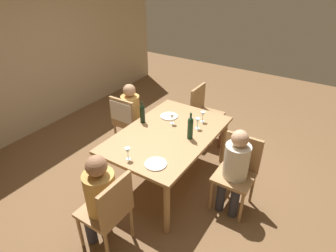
{
  "coord_description": "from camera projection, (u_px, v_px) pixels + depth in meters",
  "views": [
    {
      "loc": [
        -2.56,
        -1.65,
        2.66
      ],
      "look_at": [
        0.0,
        0.0,
        0.86
      ],
      "focal_mm": 30.08,
      "sensor_mm": 36.0,
      "label": 1
    }
  ],
  "objects": [
    {
      "name": "wine_glass_far",
      "position": [
        128.0,
        151.0,
        3.06
      ],
      "size": [
        0.07,
        0.07,
        0.15
      ],
      "color": "silver",
      "rests_on": "dining_table"
    },
    {
      "name": "chair_near",
      "position": [
        238.0,
        168.0,
        3.33
      ],
      "size": [
        0.44,
        0.44,
        0.92
      ],
      "rotation": [
        0.0,
        0.0,
        1.57
      ],
      "color": "#A87F51",
      "rests_on": "ground_plane"
    },
    {
      "name": "wine_bottle_tall_green",
      "position": [
        190.0,
        127.0,
        3.4
      ],
      "size": [
        0.07,
        0.07,
        0.35
      ],
      "color": "#19381E",
      "rests_on": "dining_table"
    },
    {
      "name": "ground_plane",
      "position": [
        168.0,
        178.0,
        3.97
      ],
      "size": [
        10.0,
        10.0,
        0.0
      ],
      "primitive_type": "plane",
      "color": "brown"
    },
    {
      "name": "wine_bottle_dark_red",
      "position": [
        142.0,
        113.0,
        3.75
      ],
      "size": [
        0.07,
        0.07,
        0.3
      ],
      "color": "black",
      "rests_on": "dining_table"
    },
    {
      "name": "dinner_plate_host",
      "position": [
        169.0,
        116.0,
        3.95
      ],
      "size": [
        0.25,
        0.25,
        0.01
      ],
      "primitive_type": "cylinder",
      "color": "silver",
      "rests_on": "dining_table"
    },
    {
      "name": "person_woman_host",
      "position": [
        99.0,
        195.0,
        2.77
      ],
      "size": [
        0.31,
        0.35,
        1.14
      ],
      "color": "#33333D",
      "rests_on": "ground_plane"
    },
    {
      "name": "wine_glass_near_left",
      "position": [
        203.0,
        115.0,
        3.78
      ],
      "size": [
        0.07,
        0.07,
        0.15
      ],
      "color": "silver",
      "rests_on": "dining_table"
    },
    {
      "name": "person_man_bearded",
      "position": [
        235.0,
        166.0,
        3.2
      ],
      "size": [
        0.33,
        0.29,
        1.09
      ],
      "rotation": [
        0.0,
        0.0,
        1.57
      ],
      "color": "#33333D",
      "rests_on": "ground_plane"
    },
    {
      "name": "wine_glass_centre",
      "position": [
        172.0,
        117.0,
        3.74
      ],
      "size": [
        0.07,
        0.07,
        0.15
      ],
      "color": "silver",
      "rests_on": "dining_table"
    },
    {
      "name": "handbag",
      "position": [
        226.0,
        139.0,
        4.63
      ],
      "size": [
        0.29,
        0.15,
        0.22
      ],
      "primitive_type": "cube",
      "rotation": [
        0.0,
        0.0,
        3.03
      ],
      "color": "brown",
      "rests_on": "ground_plane"
    },
    {
      "name": "chair_left_end",
      "position": [
        109.0,
        209.0,
        2.78
      ],
      "size": [
        0.44,
        0.44,
        0.92
      ],
      "color": "#A87F51",
      "rests_on": "ground_plane"
    },
    {
      "name": "chair_right_end",
      "position": [
        203.0,
        110.0,
        4.62
      ],
      "size": [
        0.44,
        0.44,
        0.92
      ],
      "rotation": [
        0.0,
        0.0,
        3.14
      ],
      "color": "#A87F51",
      "rests_on": "ground_plane"
    },
    {
      "name": "wine_glass_near_right",
      "position": [
        198.0,
        121.0,
        3.63
      ],
      "size": [
        0.07,
        0.07,
        0.15
      ],
      "color": "silver",
      "rests_on": "dining_table"
    },
    {
      "name": "dinner_plate_guest_left",
      "position": [
        156.0,
        164.0,
        3.03
      ],
      "size": [
        0.24,
        0.24,
        0.01
      ],
      "primitive_type": "cylinder",
      "color": "white",
      "rests_on": "dining_table"
    },
    {
      "name": "person_man_guest",
      "position": [
        132.0,
        111.0,
        4.37
      ],
      "size": [
        0.33,
        0.28,
        1.09
      ],
      "rotation": [
        0.0,
        0.0,
        -1.57
      ],
      "color": "#33333D",
      "rests_on": "ground_plane"
    },
    {
      "name": "dining_table",
      "position": [
        168.0,
        138.0,
        3.63
      ],
      "size": [
        1.67,
        1.09,
        0.76
      ],
      "color": "#A87F51",
      "rests_on": "ground_plane"
    },
    {
      "name": "rear_room_partition",
      "position": [
        26.0,
        53.0,
        4.56
      ],
      "size": [
        6.4,
        0.12,
        2.7
      ],
      "primitive_type": "cube",
      "color": "tan",
      "rests_on": "ground_plane"
    },
    {
      "name": "chair_far_right",
      "position": [
        126.0,
        117.0,
        4.28
      ],
      "size": [
        0.46,
        0.44,
        0.92
      ],
      "rotation": [
        0.0,
        0.0,
        -1.57
      ],
      "color": "#A87F51",
      "rests_on": "ground_plane"
    }
  ]
}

